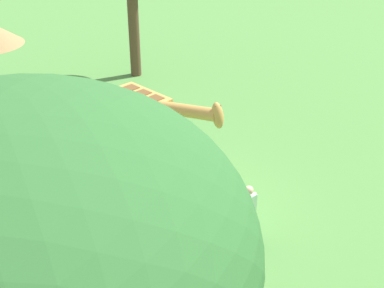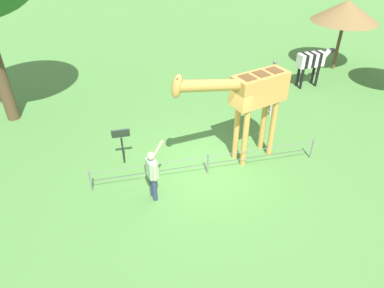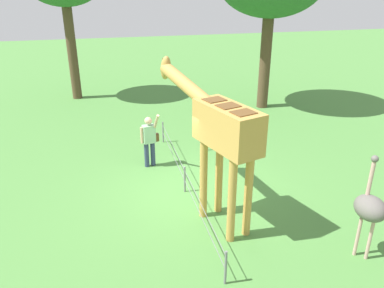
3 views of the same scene
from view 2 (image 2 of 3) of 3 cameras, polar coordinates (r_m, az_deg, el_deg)
name	(u,v)px [view 2 (image 2 of 3)]	position (r m, az deg, el deg)	size (l,w,h in m)	color
ground_plane	(206,169)	(11.10, 2.29, -4.15)	(60.00, 60.00, 0.00)	#4C843D
giraffe	(251,95)	(10.46, 9.53, 7.86)	(3.76, 1.61, 3.52)	#C69347
visitor	(152,172)	(9.61, -6.49, -4.62)	(0.58, 0.57, 1.76)	navy
zebra	(312,61)	(16.70, 18.92, 12.60)	(1.82, 0.57, 1.66)	black
ostrich	(275,87)	(13.79, 13.32, 8.98)	(0.70, 0.56, 2.25)	#CC9E93
shade_hut_far	(346,11)	(18.71, 23.84, 19.20)	(3.09, 3.09, 3.29)	brown
info_sign	(121,138)	(11.03, -11.45, 0.93)	(0.56, 0.21, 1.32)	black
wire_fence	(208,163)	(10.71, 2.60, -3.06)	(7.05, 0.05, 0.75)	slate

